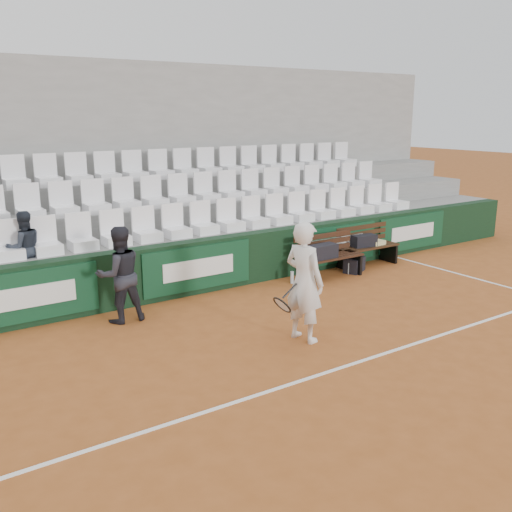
{
  "coord_description": "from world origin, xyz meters",
  "views": [
    {
      "loc": [
        -4.98,
        -5.15,
        3.3
      ],
      "look_at": [
        0.12,
        2.4,
        1.0
      ],
      "focal_mm": 40.0,
      "sensor_mm": 36.0,
      "label": 1
    }
  ],
  "objects": [
    {
      "name": "ball_kid",
      "position": [
        -1.89,
        3.32,
        0.78
      ],
      "size": [
        0.78,
        0.61,
        1.57
      ],
      "primitive_type": "imported",
      "rotation": [
        0.0,
        0.0,
        3.12
      ],
      "color": "black",
      "rests_on": "ground"
    },
    {
      "name": "grandstand_tier_back",
      "position": [
        0.0,
        6.53,
        0.95
      ],
      "size": [
        18.0,
        0.95,
        1.9
      ],
      "primitive_type": "cube",
      "color": "gray",
      "rests_on": "ground"
    },
    {
      "name": "bench_right",
      "position": [
        3.9,
        3.58,
        0.23
      ],
      "size": [
        1.5,
        0.56,
        0.45
      ],
      "primitive_type": "cube",
      "color": "#351F10",
      "rests_on": "ground"
    },
    {
      "name": "seat_row_mid",
      "position": [
        0.0,
        5.4,
        1.77
      ],
      "size": [
        11.9,
        0.44,
        0.63
      ],
      "primitive_type": "cube",
      "color": "silver",
      "rests_on": "grandstand_tier_mid"
    },
    {
      "name": "court_baseline",
      "position": [
        0.0,
        0.0,
        0.0
      ],
      "size": [
        18.0,
        0.06,
        0.01
      ],
      "primitive_type": "cube",
      "color": "white",
      "rests_on": "ground"
    },
    {
      "name": "spectator_c",
      "position": [
        -3.04,
        4.5,
        1.6
      ],
      "size": [
        0.61,
        0.48,
        1.21
      ],
      "primitive_type": "imported",
      "rotation": [
        0.0,
        0.0,
        3.19
      ],
      "color": "#202530",
      "rests_on": "grandstand_tier_front"
    },
    {
      "name": "water_bottle_near",
      "position": [
        1.69,
        3.44,
        0.12
      ],
      "size": [
        0.07,
        0.07,
        0.24
      ],
      "primitive_type": "cylinder",
      "color": "#B2C1C9",
      "rests_on": "ground"
    },
    {
      "name": "seat_row_back",
      "position": [
        0.0,
        6.35,
        2.21
      ],
      "size": [
        11.9,
        0.44,
        0.63
      ],
      "primitive_type": "cube",
      "color": "silver",
      "rests_on": "grandstand_tier_back"
    },
    {
      "name": "towel",
      "position": [
        4.14,
        3.56,
        0.5
      ],
      "size": [
        0.35,
        0.26,
        0.09
      ],
      "primitive_type": "cube",
      "rotation": [
        0.0,
        0.0,
        0.06
      ],
      "color": "#CBC283",
      "rests_on": "bench_right"
    },
    {
      "name": "water_bottle_far",
      "position": [
        3.1,
        3.31,
        0.12
      ],
      "size": [
        0.07,
        0.07,
        0.24
      ],
      "primitive_type": "cylinder",
      "color": "#B2C3C9",
      "rests_on": "ground"
    },
    {
      "name": "seat_row_front",
      "position": [
        0.0,
        4.45,
        1.31
      ],
      "size": [
        11.9,
        0.44,
        0.63
      ],
      "primitive_type": "cube",
      "color": "white",
      "rests_on": "grandstand_tier_front"
    },
    {
      "name": "sports_bag_left",
      "position": [
        2.32,
        3.3,
        0.59
      ],
      "size": [
        0.67,
        0.31,
        0.28
      ],
      "primitive_type": "cube",
      "rotation": [
        0.0,
        0.0,
        0.04
      ],
      "color": "black",
      "rests_on": "bench_left"
    },
    {
      "name": "tennis_player",
      "position": [
        0.06,
        1.06,
        0.9
      ],
      "size": [
        0.78,
        0.73,
        1.8
      ],
      "color": "silver",
      "rests_on": "ground"
    },
    {
      "name": "bench_left",
      "position": [
        2.58,
        3.34,
        0.23
      ],
      "size": [
        1.5,
        0.56,
        0.45
      ],
      "primitive_type": "cube",
      "color": "#361C10",
      "rests_on": "ground"
    },
    {
      "name": "sports_bag_ground",
      "position": [
        3.31,
        3.38,
        0.15
      ],
      "size": [
        0.59,
        0.49,
        0.31
      ],
      "primitive_type": "cube",
      "rotation": [
        0.0,
        0.0,
        0.43
      ],
      "color": "black",
      "rests_on": "ground"
    },
    {
      "name": "grandstand_tier_mid",
      "position": [
        0.0,
        5.58,
        0.72
      ],
      "size": [
        18.0,
        0.95,
        1.45
      ],
      "primitive_type": "cube",
      "color": "gray",
      "rests_on": "ground"
    },
    {
      "name": "grandstand_rear_wall",
      "position": [
        0.0,
        7.15,
        2.2
      ],
      "size": [
        18.0,
        0.3,
        4.4
      ],
      "primitive_type": "cube",
      "color": "gray",
      "rests_on": "ground"
    },
    {
      "name": "back_barrier",
      "position": [
        0.07,
        3.99,
        0.5
      ],
      "size": [
        18.0,
        0.34,
        1.0
      ],
      "color": "black",
      "rests_on": "ground"
    },
    {
      "name": "ground",
      "position": [
        0.0,
        0.0,
        0.0
      ],
      "size": [
        80.0,
        80.0,
        0.0
      ],
      "primitive_type": "plane",
      "color": "#A05424",
      "rests_on": "ground"
    },
    {
      "name": "sports_bag_right",
      "position": [
        3.78,
        3.59,
        0.58
      ],
      "size": [
        0.58,
        0.32,
        0.26
      ],
      "primitive_type": "cube",
      "rotation": [
        0.0,
        0.0,
        -0.12
      ],
      "color": "black",
      "rests_on": "bench_right"
    },
    {
      "name": "grandstand_tier_front",
      "position": [
        0.0,
        4.62,
        0.5
      ],
      "size": [
        18.0,
        0.95,
        1.0
      ],
      "primitive_type": "cube",
      "color": "gray",
      "rests_on": "ground"
    }
  ]
}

